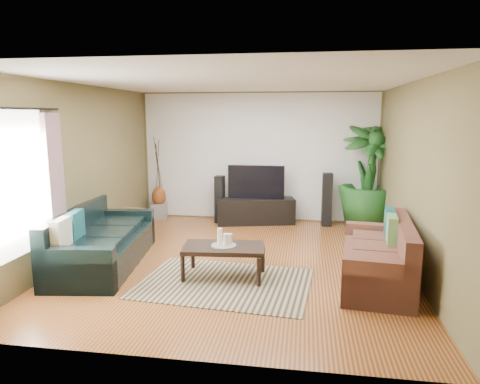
% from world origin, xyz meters
% --- Properties ---
extents(floor, '(5.50, 5.50, 0.00)m').
position_xyz_m(floor, '(0.00, 0.00, 0.00)').
color(floor, '#9F6029').
rests_on(floor, ground).
extents(ceiling, '(5.50, 5.50, 0.00)m').
position_xyz_m(ceiling, '(0.00, 0.00, 2.70)').
color(ceiling, white).
rests_on(ceiling, ground).
extents(wall_back, '(5.00, 0.00, 5.00)m').
position_xyz_m(wall_back, '(0.00, 2.75, 1.35)').
color(wall_back, brown).
rests_on(wall_back, ground).
extents(wall_front, '(5.00, 0.00, 5.00)m').
position_xyz_m(wall_front, '(0.00, -2.75, 1.35)').
color(wall_front, brown).
rests_on(wall_front, ground).
extents(wall_left, '(0.00, 5.50, 5.50)m').
position_xyz_m(wall_left, '(-2.50, 0.00, 1.35)').
color(wall_left, brown).
rests_on(wall_left, ground).
extents(wall_right, '(0.00, 5.50, 5.50)m').
position_xyz_m(wall_right, '(2.50, 0.00, 1.35)').
color(wall_right, brown).
rests_on(wall_right, ground).
extents(backwall_panel, '(4.90, 0.00, 4.90)m').
position_xyz_m(backwall_panel, '(0.00, 2.74, 1.35)').
color(backwall_panel, white).
rests_on(backwall_panel, ground).
extents(window_pane, '(0.00, 1.80, 1.80)m').
position_xyz_m(window_pane, '(-2.48, -1.60, 1.40)').
color(window_pane, white).
rests_on(window_pane, ground).
extents(curtain_far, '(0.08, 0.35, 2.20)m').
position_xyz_m(curtain_far, '(-2.43, -0.85, 1.15)').
color(curtain_far, gray).
rests_on(curtain_far, ground).
extents(curtain_rod, '(0.03, 1.90, 0.03)m').
position_xyz_m(curtain_rod, '(-2.43, -1.60, 2.30)').
color(curtain_rod, black).
rests_on(curtain_rod, ground).
extents(sofa_left, '(1.30, 2.45, 0.85)m').
position_xyz_m(sofa_left, '(-1.97, -0.43, 0.42)').
color(sofa_left, black).
rests_on(sofa_left, floor).
extents(sofa_right, '(1.05, 1.97, 0.85)m').
position_xyz_m(sofa_right, '(1.96, -0.56, 0.42)').
color(sofa_right, brown).
rests_on(sofa_right, floor).
extents(area_rug, '(2.38, 1.79, 0.01)m').
position_xyz_m(area_rug, '(-0.04, -0.91, 0.01)').
color(area_rug, tan).
rests_on(area_rug, floor).
extents(coffee_table, '(1.16, 0.70, 0.45)m').
position_xyz_m(coffee_table, '(-0.09, -0.68, 0.23)').
color(coffee_table, black).
rests_on(coffee_table, floor).
extents(candle_tray, '(0.34, 0.34, 0.02)m').
position_xyz_m(candle_tray, '(-0.09, -0.68, 0.46)').
color(candle_tray, gray).
rests_on(candle_tray, coffee_table).
extents(candle_tall, '(0.07, 0.07, 0.22)m').
position_xyz_m(candle_tall, '(-0.15, -0.65, 0.58)').
color(candle_tall, '#EDE1C8').
rests_on(candle_tall, candle_tray).
extents(candle_mid, '(0.07, 0.07, 0.17)m').
position_xyz_m(candle_mid, '(-0.05, -0.72, 0.55)').
color(candle_mid, '#F5E5CF').
rests_on(candle_mid, candle_tray).
extents(candle_short, '(0.07, 0.07, 0.14)m').
position_xyz_m(candle_short, '(-0.02, -0.62, 0.54)').
color(candle_short, beige).
rests_on(candle_short, candle_tray).
extents(tv_stand, '(1.65, 0.82, 0.53)m').
position_xyz_m(tv_stand, '(-0.00, 2.37, 0.26)').
color(tv_stand, black).
rests_on(tv_stand, floor).
extents(television, '(1.16, 0.06, 0.69)m').
position_xyz_m(television, '(-0.00, 2.39, 0.87)').
color(television, black).
rests_on(television, tv_stand).
extents(speaker_left, '(0.20, 0.22, 0.99)m').
position_xyz_m(speaker_left, '(-0.76, 2.35, 0.49)').
color(speaker_left, black).
rests_on(speaker_left, floor).
extents(speaker_right, '(0.21, 0.23, 1.08)m').
position_xyz_m(speaker_right, '(1.44, 2.41, 0.54)').
color(speaker_right, black).
rests_on(speaker_right, floor).
extents(potted_plant, '(1.27, 1.27, 2.06)m').
position_xyz_m(potted_plant, '(2.24, 2.42, 1.03)').
color(potted_plant, '#184918').
rests_on(potted_plant, floor).
extents(plant_pot, '(0.38, 0.38, 0.30)m').
position_xyz_m(plant_pot, '(2.24, 2.42, 0.15)').
color(plant_pot, black).
rests_on(plant_pot, floor).
extents(pedestal, '(0.41, 0.41, 0.33)m').
position_xyz_m(pedestal, '(-2.13, 2.50, 0.17)').
color(pedestal, gray).
rests_on(pedestal, floor).
extents(vase, '(0.30, 0.30, 0.42)m').
position_xyz_m(vase, '(-2.13, 2.50, 0.48)').
color(vase, brown).
rests_on(vase, pedestal).
extents(side_table, '(0.56, 0.56, 0.49)m').
position_xyz_m(side_table, '(-2.25, 1.14, 0.24)').
color(side_table, brown).
rests_on(side_table, floor).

